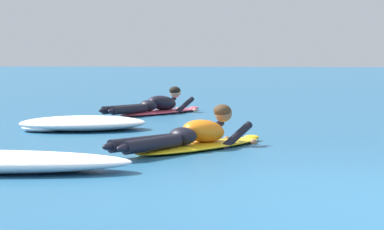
# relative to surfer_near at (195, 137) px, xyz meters

# --- Properties ---
(ground_plane) EXTENTS (120.00, 120.00, 0.00)m
(ground_plane) POSITION_rel_surfer_near_xyz_m (1.81, 7.15, -0.14)
(ground_plane) COLOR #235B84
(surfer_near) EXTENTS (1.66, 2.35, 0.54)m
(surfer_near) POSITION_rel_surfer_near_xyz_m (0.00, 0.00, 0.00)
(surfer_near) COLOR yellow
(surfer_near) RESTS_ON ground
(surfer_far) EXTENTS (1.58, 2.57, 0.54)m
(surfer_far) POSITION_rel_surfer_near_xyz_m (-1.48, 5.04, 0.00)
(surfer_far) COLOR #E54C66
(surfer_far) RESTS_ON ground
(whitewater_mid_right) EXTENTS (2.04, 1.56, 0.20)m
(whitewater_mid_right) POSITION_rel_surfer_near_xyz_m (-1.92, 1.95, -0.04)
(whitewater_mid_right) COLOR white
(whitewater_mid_right) RESTS_ON ground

